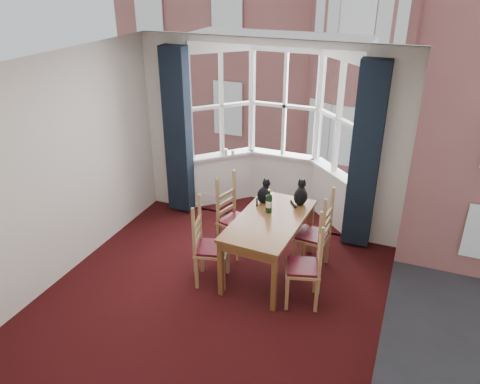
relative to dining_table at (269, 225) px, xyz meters
The scene contains 22 objects.
floor 1.27m from the dining_table, 116.04° to the right, with size 4.50×4.50×0.00m, color black.
ceiling 2.35m from the dining_table, 116.04° to the right, with size 4.50×4.50×0.00m, color white.
wall_left 2.73m from the dining_table, 158.94° to the right, with size 4.50×4.50×0.00m, color silver.
wall_right 1.94m from the dining_table, 31.68° to the right, with size 4.50×4.50×0.00m, color silver.
wall_near 3.31m from the dining_table, 98.24° to the right, with size 4.00×4.00×0.00m, color silver.
wall_back_pier_left 2.58m from the dining_table, 148.37° to the left, with size 0.70×0.12×2.80m, color silver.
wall_back_pier_right 1.89m from the dining_table, 47.64° to the left, with size 0.70×0.12×2.80m, color silver.
bay_window 1.99m from the dining_table, 104.40° to the left, with size 2.76×0.94×2.80m.
curtain_left 2.29m from the dining_table, 149.22° to the left, with size 0.38×0.22×2.60m, color black.
curtain_right 1.61m from the dining_table, 49.54° to the left, with size 0.38×0.22×2.60m, color black.
dining_table is the anchor object (origin of this frame).
chair_left_near 0.87m from the dining_table, 145.61° to the right, with size 0.49×0.51×0.92m.
chair_left_far 0.78m from the dining_table, 153.34° to the left, with size 0.50×0.52×0.92m.
chair_right_near 0.80m from the dining_table, 31.34° to the right, with size 0.50×0.51×0.92m.
chair_right_far 0.71m from the dining_table, 29.08° to the left, with size 0.42×0.44×0.92m.
cat_left 0.52m from the dining_table, 117.84° to the left, with size 0.19×0.25×0.33m.
cat_right 0.64m from the dining_table, 65.48° to the left, with size 0.21×0.28×0.35m.
wine_bottle 0.30m from the dining_table, 112.03° to the left, with size 0.08×0.08×0.32m.
candle_tall 2.12m from the dining_table, 128.52° to the left, with size 0.06×0.06×0.10m, color white.
candle_short 2.08m from the dining_table, 125.52° to the left, with size 0.06×0.06×0.09m, color white.
street 32.01m from the dining_table, 90.85° to the left, with size 80.00×80.00×0.00m, color #333335.
tenement_building 13.10m from the dining_table, 92.03° to the left, with size 18.40×7.80×15.20m.
Camera 1 is at (2.03, -3.96, 3.68)m, focal length 35.00 mm.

